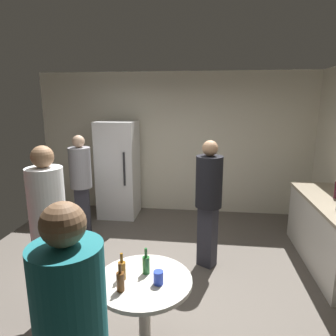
# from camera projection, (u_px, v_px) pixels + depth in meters

# --- Properties ---
(ground_plane) EXTENTS (5.20, 5.20, 0.10)m
(ground_plane) POSITION_uv_depth(u_px,v_px,m) (152.00, 290.00, 3.57)
(ground_plane) COLOR #5B544C
(wall_back) EXTENTS (5.32, 0.06, 2.70)m
(wall_back) POSITION_uv_depth(u_px,v_px,m) (175.00, 143.00, 5.80)
(wall_back) COLOR silver
(wall_back) RESTS_ON ground_plane
(refrigerator) EXTENTS (0.70, 0.68, 1.80)m
(refrigerator) POSITION_uv_depth(u_px,v_px,m) (118.00, 169.00, 5.61)
(refrigerator) COLOR white
(refrigerator) RESTS_ON ground_plane
(kitchen_counter) EXTENTS (0.64, 1.86, 0.90)m
(kitchen_counter) POSITION_uv_depth(u_px,v_px,m) (331.00, 233.00, 3.94)
(kitchen_counter) COLOR beige
(kitchen_counter) RESTS_ON ground_plane
(foreground_table) EXTENTS (0.80, 0.80, 0.73)m
(foreground_table) POSITION_uv_depth(u_px,v_px,m) (144.00, 290.00, 2.47)
(foreground_table) COLOR beige
(foreground_table) RESTS_ON ground_plane
(beer_bottle_amber) EXTENTS (0.06, 0.06, 0.23)m
(beer_bottle_amber) POSITION_uv_depth(u_px,v_px,m) (122.00, 270.00, 2.43)
(beer_bottle_amber) COLOR #8C5919
(beer_bottle_amber) RESTS_ON foreground_table
(beer_bottle_brown) EXTENTS (0.06, 0.06, 0.23)m
(beer_bottle_brown) POSITION_uv_depth(u_px,v_px,m) (120.00, 281.00, 2.28)
(beer_bottle_brown) COLOR #593314
(beer_bottle_brown) RESTS_ON foreground_table
(beer_bottle_green) EXTENTS (0.06, 0.06, 0.23)m
(beer_bottle_green) POSITION_uv_depth(u_px,v_px,m) (146.00, 264.00, 2.51)
(beer_bottle_green) COLOR #26662D
(beer_bottle_green) RESTS_ON foreground_table
(plastic_cup_blue) EXTENTS (0.08, 0.08, 0.11)m
(plastic_cup_blue) POSITION_uv_depth(u_px,v_px,m) (158.00, 278.00, 2.37)
(plastic_cup_blue) COLOR blue
(plastic_cup_blue) RESTS_ON foreground_table
(person_in_black_shirt) EXTENTS (0.47, 0.47, 1.69)m
(person_in_black_shirt) POSITION_uv_depth(u_px,v_px,m) (209.00, 195.00, 3.81)
(person_in_black_shirt) COLOR #2D2D38
(person_in_black_shirt) RESTS_ON ground_plane
(person_in_white_shirt) EXTENTS (0.43, 0.43, 1.77)m
(person_in_white_shirt) POSITION_uv_depth(u_px,v_px,m) (48.00, 221.00, 2.87)
(person_in_white_shirt) COLOR #2D2D38
(person_in_white_shirt) RESTS_ON ground_plane
(person_in_gray_shirt) EXTENTS (0.42, 0.42, 1.65)m
(person_in_gray_shirt) POSITION_uv_depth(u_px,v_px,m) (81.00, 178.00, 4.74)
(person_in_gray_shirt) COLOR #2D2D38
(person_in_gray_shirt) RESTS_ON ground_plane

